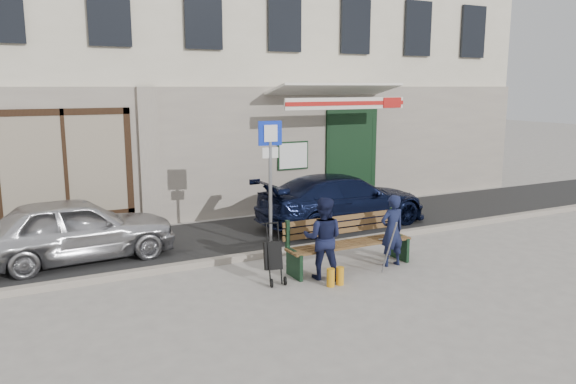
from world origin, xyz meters
TOP-DOWN VIEW (x-y plane):
  - ground at (0.00, 0.00)m, footprint 80.00×80.00m
  - asphalt_lane at (0.00, 3.10)m, footprint 60.00×3.20m
  - curb at (0.00, 1.50)m, footprint 60.00×0.18m
  - building at (0.01, 8.45)m, footprint 20.00×8.27m
  - car_silver at (-3.29, 2.90)m, footprint 3.65×1.64m
  - car_navy at (2.59, 2.93)m, footprint 4.19×1.78m
  - parking_sign at (0.24, 1.93)m, footprint 0.47×0.10m
  - bench at (0.94, 0.23)m, footprint 2.40×1.17m
  - man at (1.73, -0.02)m, footprint 0.48×0.32m
  - woman at (0.28, -0.03)m, footprint 0.86×0.83m
  - stroller at (-0.57, 0.15)m, footprint 0.34×0.44m

SIDE VIEW (x-z plane):
  - ground at x=0.00m, z-range 0.00..0.00m
  - asphalt_lane at x=0.00m, z-range 0.00..0.01m
  - curb at x=0.00m, z-range 0.00..0.12m
  - stroller at x=-0.57m, z-range -0.06..0.94m
  - bench at x=0.94m, z-range -0.03..0.95m
  - car_navy at x=2.59m, z-range 0.00..1.21m
  - car_silver at x=-3.29m, z-range 0.00..1.22m
  - man at x=1.73m, z-range 0.00..1.31m
  - woman at x=0.28m, z-range 0.00..1.40m
  - parking_sign at x=0.24m, z-range 0.42..2.98m
  - building at x=0.01m, z-range -0.03..9.97m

